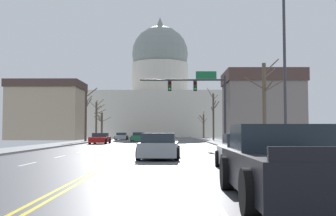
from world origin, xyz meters
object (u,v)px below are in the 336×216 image
Objects in this scene: street_lamp_right at (280,58)px; sedan_near_01 at (159,143)px; pedestrian_00 at (242,136)px; sedan_oncoming_01 at (139,137)px; sedan_near_00 at (162,142)px; sedan_oncoming_00 at (100,139)px; sedan_oncoming_02 at (121,136)px; bicycle_parked at (283,149)px; signal_gantry at (201,93)px; pickup_truck_near_04 at (286,165)px; sedan_near_03 at (247,153)px; sedan_near_02 at (159,147)px.

street_lamp_right reaches higher than sedan_near_01.
sedan_oncoming_01 is at bearing 108.07° from pedestrian_00.
sedan_near_00 is at bearing 112.96° from street_lamp_right.
sedan_oncoming_00 is 21.44m from sedan_oncoming_02.
sedan_oncoming_01 is (-3.68, 23.24, 0.05)m from sedan_near_00.
sedan_near_01 is 9.14m from bicycle_parked.
bicycle_parked is (6.43, -13.28, -0.04)m from sedan_near_00.
sedan_near_00 is (-3.49, -3.41, -4.41)m from signal_gantry.
pickup_truck_near_04 reaches higher than bicycle_parked.
signal_gantry is at bearing 89.93° from sedan_near_03.
sedan_near_00 is 8.00m from pedestrian_00.
sedan_near_03 is at bearing -80.53° from sedan_oncoming_01.
pedestrian_00 reaches higher than sedan_near_00.
sedan_near_01 reaches higher than sedan_oncoming_00.
sedan_near_01 is 5.92m from pedestrian_00.
sedan_near_02 is 9.65m from pedestrian_00.
pedestrian_00 is at bearing 82.64° from pickup_truck_near_04.
sedan_near_03 is (3.33, -6.16, -0.01)m from sedan_near_02.
sedan_near_02 reaches higher than sedan_near_00.
pickup_truck_near_04 is at bearing -80.73° from sedan_near_01.
sedan_oncoming_00 is at bearing 126.74° from pedestrian_00.
signal_gantry is 4.47× the size of bicycle_parked.
sedan_oncoming_00 is (-7.09, 11.59, 0.03)m from sedan_near_00.
sedan_near_03 is 0.99× the size of sedan_oncoming_02.
signal_gantry reaches higher than sedan_oncoming_00.
sedan_near_02 reaches higher than sedan_oncoming_00.
signal_gantry reaches higher than pedestrian_00.
sedan_oncoming_01 is (-9.76, 37.58, -4.39)m from street_lamp_right.
pickup_truck_near_04 reaches higher than sedan_near_01.
sedan_oncoming_01 is 37.89m from bicycle_parked.
pedestrian_00 is at bearing -71.93° from sedan_oncoming_01.
sedan_near_02 is 0.84× the size of pickup_truck_near_04.
sedan_oncoming_02 is at bearing 105.71° from street_lamp_right.
signal_gantry is 11.68m from sedan_near_01.
sedan_oncoming_01 is (-7.14, 42.82, -0.02)m from sedan_near_03.
sedan_near_02 is (-5.94, 0.92, -4.36)m from street_lamp_right.
sedan_near_02 is at bearing -84.06° from sedan_oncoming_01.
pedestrian_00 is (2.64, 20.43, 0.36)m from pickup_truck_near_04.
sedan_oncoming_01 is at bearing 99.47° from sedan_near_03.
sedan_near_03 is 53.69m from sedan_oncoming_02.
signal_gantry is 1.79× the size of sedan_near_03.
sedan_near_01 is at bearing -69.08° from sedan_oncoming_00.
street_lamp_right is 4.98× the size of pedestrian_00.
sedan_near_03 is 43.41m from sedan_oncoming_01.
pedestrian_00 is (2.23, -8.98, -3.88)m from signal_gantry.
sedan_oncoming_01 is 30.31m from pedestrian_00.
sedan_near_00 is 13.43m from sedan_near_02.
sedan_near_00 is 33.81m from sedan_oncoming_02.
signal_gantry is 6.58m from sedan_near_00.
bicycle_parked is (6.30, 0.15, -0.13)m from sedan_near_02.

